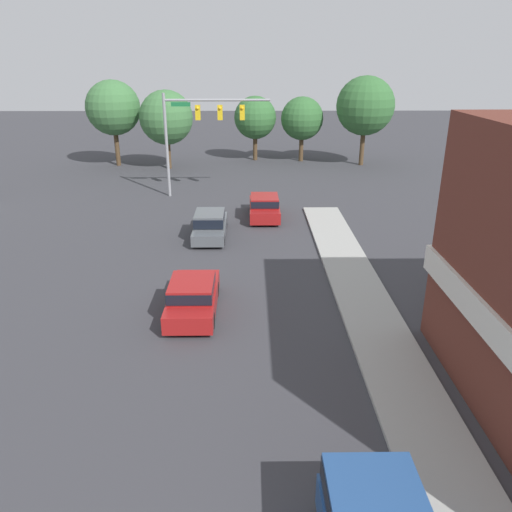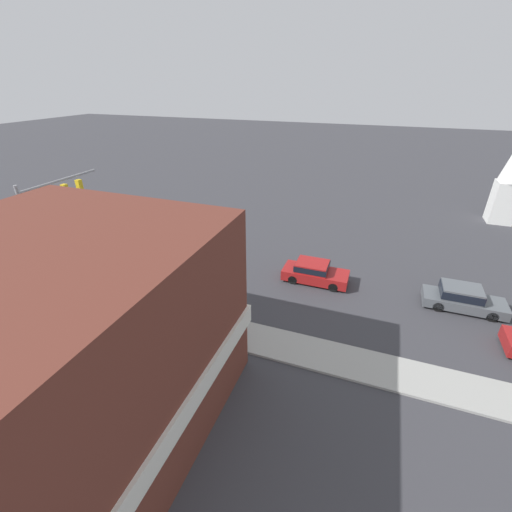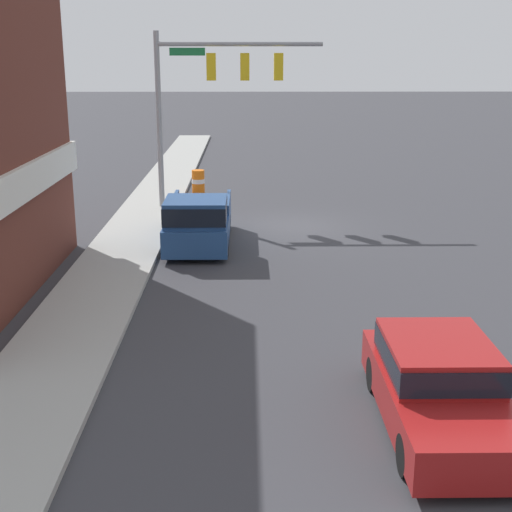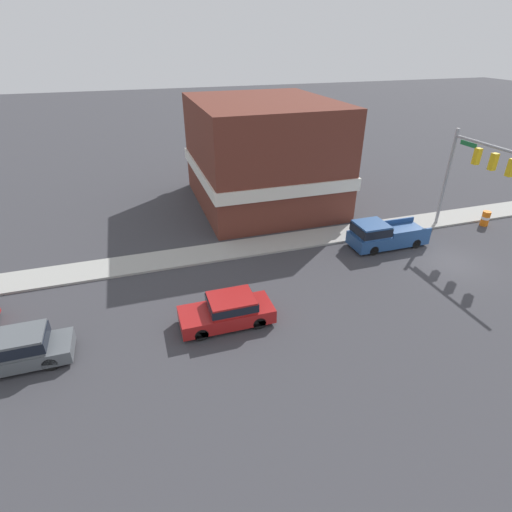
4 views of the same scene
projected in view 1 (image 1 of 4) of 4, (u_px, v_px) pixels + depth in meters
The scene contains 9 objects.
far_signal_assembly at pixel (200, 121), 36.32m from camera, with size 7.75×0.49×7.56m.
car_lead at pixel (193, 295), 20.53m from camera, with size 1.92×4.60×1.51m.
car_second_ahead at pixel (210, 224), 29.27m from camera, with size 1.82×4.76×1.56m.
car_oncoming at pixel (264, 206), 32.84m from camera, with size 1.93×4.59×1.53m.
backdrop_tree_left_far at pixel (113, 108), 47.21m from camera, with size 5.12×5.12×8.04m.
backdrop_tree_left_mid at pixel (166, 118), 46.17m from camera, with size 4.95×4.95×7.22m.
backdrop_tree_center at pixel (255, 118), 50.33m from camera, with size 4.24×4.24×6.39m.
backdrop_tree_right_mid at pixel (302, 119), 49.81m from camera, with size 4.23×4.23×6.37m.
backdrop_tree_right_far at pixel (365, 106), 47.41m from camera, with size 5.52×5.52×8.39m.
Camera 1 is at (0.77, -3.64, 9.89)m, focal length 35.00 mm.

